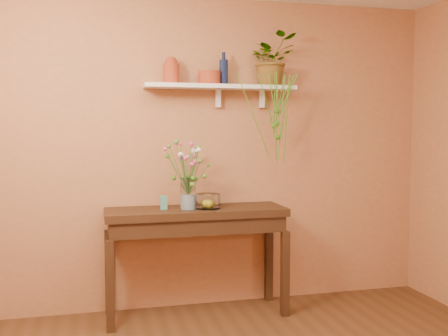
{
  "coord_description": "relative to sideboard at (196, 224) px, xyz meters",
  "views": [
    {
      "loc": [
        -0.98,
        -2.4,
        1.55
      ],
      "look_at": [
        0.0,
        1.55,
        1.25
      ],
      "focal_mm": 40.95,
      "sensor_mm": 36.0,
      "label": 1
    }
  ],
  "objects": [
    {
      "name": "wall_shelf",
      "position": [
        0.25,
        0.13,
        1.14
      ],
      "size": [
        1.3,
        0.24,
        0.19
      ],
      "color": "white",
      "rests_on": "room"
    },
    {
      "name": "sideboard",
      "position": [
        0.0,
        0.0,
        0.0
      ],
      "size": [
        1.49,
        0.48,
        0.9
      ],
      "color": "#321F11",
      "rests_on": "ground"
    },
    {
      "name": "glass_vase",
      "position": [
        -0.07,
        -0.04,
        0.24
      ],
      "size": [
        0.13,
        0.13,
        0.26
      ],
      "color": "white",
      "rests_on": "sideboard"
    },
    {
      "name": "room",
      "position": [
        0.19,
        -1.74,
        0.58
      ],
      "size": [
        4.04,
        4.04,
        2.7
      ],
      "color": "#522F19",
      "rests_on": "ground"
    },
    {
      "name": "terracotta_pot",
      "position": [
        0.15,
        0.14,
        1.22
      ],
      "size": [
        0.22,
        0.22,
        0.12
      ],
      "primitive_type": "cylinder",
      "rotation": [
        0.0,
        0.0,
        -0.19
      ],
      "color": "#9E331A",
      "rests_on": "wall_shelf"
    },
    {
      "name": "carton",
      "position": [
        -0.27,
        -0.01,
        0.19
      ],
      "size": [
        0.06,
        0.04,
        0.11
      ],
      "primitive_type": "cube",
      "rotation": [
        0.0,
        0.0,
        -0.03
      ],
      "color": "teal",
      "rests_on": "sideboard"
    },
    {
      "name": "blue_bottle",
      "position": [
        0.27,
        0.14,
        1.28
      ],
      "size": [
        0.07,
        0.07,
        0.28
      ],
      "color": "#0E1938",
      "rests_on": "wall_shelf"
    },
    {
      "name": "terracotta_jug",
      "position": [
        -0.18,
        0.13,
        1.27
      ],
      "size": [
        0.14,
        0.14,
        0.23
      ],
      "color": "#9E331A",
      "rests_on": "wall_shelf"
    },
    {
      "name": "bouquet",
      "position": [
        -0.07,
        -0.04,
        0.53
      ],
      "size": [
        0.4,
        0.38,
        0.45
      ],
      "color": "#386B28",
      "rests_on": "glass_vase"
    },
    {
      "name": "lemon",
      "position": [
        0.09,
        -0.03,
        0.17
      ],
      "size": [
        0.08,
        0.08,
        0.08
      ],
      "primitive_type": "sphere",
      "color": "#FFF82F",
      "rests_on": "glass_bowl"
    },
    {
      "name": "plant_fronds",
      "position": [
        0.7,
        -0.01,
        0.89
      ],
      "size": [
        0.53,
        0.34,
        0.76
      ],
      "color": "#3F7C19",
      "rests_on": "wall_shelf"
    },
    {
      "name": "spider_plant",
      "position": [
        0.7,
        0.13,
        1.39
      ],
      "size": [
        0.47,
        0.43,
        0.45
      ],
      "primitive_type": "imported",
      "rotation": [
        0.0,
        0.0,
        0.23
      ],
      "color": "#3F7C19",
      "rests_on": "wall_shelf"
    },
    {
      "name": "glass_bowl",
      "position": [
        0.09,
        -0.04,
        0.19
      ],
      "size": [
        0.2,
        0.2,
        0.12
      ],
      "color": "white",
      "rests_on": "sideboard"
    }
  ]
}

